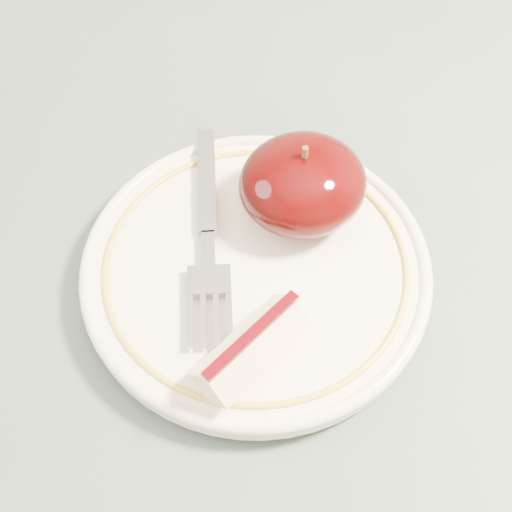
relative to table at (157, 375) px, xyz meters
name	(u,v)px	position (x,y,z in m)	size (l,w,h in m)	color
table	(157,375)	(0.00, 0.00, 0.00)	(0.90, 0.90, 0.75)	brown
plate	(256,268)	(0.08, -0.01, 0.10)	(0.22, 0.22, 0.02)	beige
apple_half	(302,184)	(0.12, 0.02, 0.13)	(0.08, 0.08, 0.06)	black
apple_wedge	(252,348)	(0.05, -0.07, 0.12)	(0.08, 0.05, 0.03)	beige
fork	(208,235)	(0.06, 0.03, 0.11)	(0.08, 0.17, 0.00)	gray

